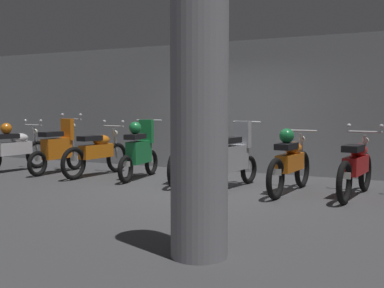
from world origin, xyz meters
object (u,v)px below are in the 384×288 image
(motorbike_slot_3, at_px, (140,151))
(motorbike_slot_6, at_px, (290,162))
(motorbike_slot_4, at_px, (185,157))
(motorbike_slot_7, at_px, (356,166))
(motorbike_slot_0, at_px, (14,148))
(support_pillar, at_px, (199,106))
(motorbike_slot_1, at_px, (58,149))
(motorbike_slot_2, at_px, (97,152))
(motorbike_slot_5, at_px, (234,158))

(motorbike_slot_3, bearing_deg, motorbike_slot_6, -4.38)
(motorbike_slot_4, distance_m, motorbike_slot_7, 3.09)
(motorbike_slot_0, relative_size, support_pillar, 0.68)
(motorbike_slot_6, xyz_separation_m, motorbike_slot_7, (1.03, 0.10, -0.03))
(motorbike_slot_4, xyz_separation_m, support_pillar, (2.09, -3.87, 0.94))
(motorbike_slot_3, bearing_deg, motorbike_slot_1, -178.75)
(motorbike_slot_1, xyz_separation_m, motorbike_slot_7, (6.16, -0.10, -0.04))
(motorbike_slot_7, distance_m, support_pillar, 4.00)
(motorbike_slot_0, height_order, motorbike_slot_6, motorbike_slot_0)
(motorbike_slot_0, relative_size, motorbike_slot_6, 1.00)
(motorbike_slot_6, bearing_deg, motorbike_slot_4, 174.21)
(motorbike_slot_0, xyz_separation_m, motorbike_slot_2, (2.06, 0.28, -0.04))
(motorbike_slot_1, distance_m, support_pillar, 6.51)
(motorbike_slot_0, relative_size, motorbike_slot_3, 1.16)
(motorbike_slot_2, height_order, motorbike_slot_3, motorbike_slot_3)
(motorbike_slot_5, distance_m, motorbike_slot_7, 2.05)
(motorbike_slot_6, relative_size, support_pillar, 0.68)
(motorbike_slot_2, bearing_deg, motorbike_slot_3, 1.24)
(motorbike_slot_2, relative_size, motorbike_slot_7, 1.00)
(motorbike_slot_7, bearing_deg, motorbike_slot_6, -174.71)
(motorbike_slot_5, relative_size, motorbike_slot_7, 0.86)
(support_pillar, bearing_deg, motorbike_slot_5, 105.70)
(motorbike_slot_4, height_order, motorbike_slot_5, motorbike_slot_5)
(motorbike_slot_3, xyz_separation_m, support_pillar, (3.12, -3.90, 0.87))
(motorbike_slot_7, bearing_deg, motorbike_slot_5, -179.79)
(motorbike_slot_3, relative_size, motorbike_slot_7, 0.86)
(motorbike_slot_1, height_order, motorbike_slot_4, motorbike_slot_1)
(motorbike_slot_7, bearing_deg, motorbike_slot_3, 178.04)
(motorbike_slot_5, xyz_separation_m, support_pillar, (1.05, -3.75, 0.91))
(motorbike_slot_2, height_order, motorbike_slot_7, same)
(motorbike_slot_3, height_order, motorbike_slot_5, same)
(motorbike_slot_3, bearing_deg, motorbike_slot_0, -174.43)
(motorbike_slot_0, relative_size, motorbike_slot_4, 1.01)
(motorbike_slot_3, height_order, motorbike_slot_7, motorbike_slot_3)
(motorbike_slot_3, distance_m, motorbike_slot_5, 2.07)
(motorbike_slot_3, distance_m, motorbike_slot_7, 4.12)
(motorbike_slot_1, bearing_deg, motorbike_slot_2, 1.25)
(motorbike_slot_1, relative_size, motorbike_slot_6, 0.86)
(motorbike_slot_4, bearing_deg, support_pillar, -61.60)
(motorbike_slot_2, xyz_separation_m, support_pillar, (4.14, -3.88, 0.94))
(motorbike_slot_5, height_order, motorbike_slot_6, motorbike_slot_5)
(motorbike_slot_2, bearing_deg, motorbike_slot_5, -2.34)
(motorbike_slot_2, height_order, motorbike_slot_6, motorbike_slot_2)
(motorbike_slot_2, bearing_deg, motorbike_slot_6, -2.98)
(motorbike_slot_0, bearing_deg, motorbike_slot_2, 7.71)
(motorbike_slot_4, distance_m, motorbike_slot_6, 2.07)
(motorbike_slot_0, height_order, motorbike_slot_2, same)
(motorbike_slot_4, bearing_deg, motorbike_slot_5, -6.65)
(motorbike_slot_1, xyz_separation_m, motorbike_slot_5, (4.11, -0.10, -0.00))
(motorbike_slot_3, bearing_deg, support_pillar, -51.35)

